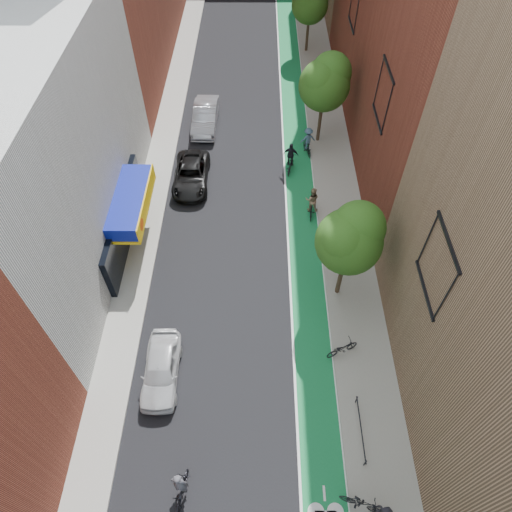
{
  "coord_description": "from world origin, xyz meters",
  "views": [
    {
      "loc": [
        1.15,
        -4.79,
        21.21
      ],
      "look_at": [
        1.03,
        11.42,
        1.5
      ],
      "focal_mm": 32.0,
      "sensor_mm": 36.0,
      "label": 1
    }
  ],
  "objects_px": {
    "cyclist_lead": "(181,488)",
    "cyclist_lane_far": "(308,142)",
    "parked_car_black": "(191,175)",
    "parked_car_white": "(161,369)",
    "cyclist_lane_mid": "(291,160)",
    "parked_car_silver": "(205,117)",
    "cyclist_lane_near": "(312,204)"
  },
  "relations": [
    {
      "from": "cyclist_lane_far",
      "to": "parked_car_black",
      "type": "bearing_deg",
      "value": 7.57
    },
    {
      "from": "cyclist_lane_mid",
      "to": "cyclist_lane_far",
      "type": "relative_size",
      "value": 1.04
    },
    {
      "from": "cyclist_lane_near",
      "to": "parked_car_white",
      "type": "bearing_deg",
      "value": 59.59
    },
    {
      "from": "parked_car_black",
      "to": "cyclist_lane_far",
      "type": "relative_size",
      "value": 2.44
    },
    {
      "from": "parked_car_white",
      "to": "parked_car_silver",
      "type": "relative_size",
      "value": 0.83
    },
    {
      "from": "parked_car_white",
      "to": "cyclist_lane_mid",
      "type": "distance_m",
      "value": 17.22
    },
    {
      "from": "parked_car_white",
      "to": "cyclist_lane_near",
      "type": "relative_size",
      "value": 1.97
    },
    {
      "from": "parked_car_silver",
      "to": "cyclist_lead",
      "type": "height_order",
      "value": "cyclist_lead"
    },
    {
      "from": "parked_car_black",
      "to": "cyclist_lead",
      "type": "xyz_separation_m",
      "value": [
        1.5,
        -19.54,
        0.03
      ]
    },
    {
      "from": "parked_car_silver",
      "to": "cyclist_lane_far",
      "type": "bearing_deg",
      "value": -22.08
    },
    {
      "from": "cyclist_lead",
      "to": "parked_car_black",
      "type": "bearing_deg",
      "value": -76.63
    },
    {
      "from": "parked_car_white",
      "to": "cyclist_lane_far",
      "type": "relative_size",
      "value": 2.06
    },
    {
      "from": "parked_car_black",
      "to": "parked_car_silver",
      "type": "relative_size",
      "value": 0.99
    },
    {
      "from": "cyclist_lane_near",
      "to": "cyclist_lane_far",
      "type": "bearing_deg",
      "value": -86.26
    },
    {
      "from": "cyclist_lead",
      "to": "cyclist_lane_far",
      "type": "distance_m",
      "value": 23.87
    },
    {
      "from": "cyclist_lane_near",
      "to": "cyclist_lead",
      "type": "bearing_deg",
      "value": 73.64
    },
    {
      "from": "cyclist_lane_mid",
      "to": "cyclist_lane_near",
      "type": "bearing_deg",
      "value": 116.45
    },
    {
      "from": "parked_car_black",
      "to": "cyclist_lane_mid",
      "type": "height_order",
      "value": "cyclist_lane_mid"
    },
    {
      "from": "parked_car_silver",
      "to": "cyclist_lead",
      "type": "xyz_separation_m",
      "value": [
        1.04,
        -26.23,
        -0.11
      ]
    },
    {
      "from": "parked_car_white",
      "to": "parked_car_black",
      "type": "relative_size",
      "value": 0.84
    },
    {
      "from": "parked_car_black",
      "to": "cyclist_lane_near",
      "type": "distance_m",
      "value": 8.56
    },
    {
      "from": "cyclist_lead",
      "to": "cyclist_lane_mid",
      "type": "xyz_separation_m",
      "value": [
        5.35,
        21.01,
        0.07
      ]
    },
    {
      "from": "parked_car_white",
      "to": "parked_car_black",
      "type": "xyz_separation_m",
      "value": [
        0.06,
        14.3,
        -0.02
      ]
    },
    {
      "from": "cyclist_lane_far",
      "to": "cyclist_lead",
      "type": "bearing_deg",
      "value": 58.83
    },
    {
      "from": "cyclist_lane_far",
      "to": "cyclist_lane_near",
      "type": "bearing_deg",
      "value": 73.65
    },
    {
      "from": "cyclist_lead",
      "to": "cyclist_lane_far",
      "type": "relative_size",
      "value": 1.05
    },
    {
      "from": "cyclist_lead",
      "to": "cyclist_lane_mid",
      "type": "bearing_deg",
      "value": -95.31
    },
    {
      "from": "cyclist_lead",
      "to": "cyclist_lane_near",
      "type": "bearing_deg",
      "value": -102.51
    },
    {
      "from": "cyclist_lane_near",
      "to": "cyclist_lane_far",
      "type": "xyz_separation_m",
      "value": [
        0.15,
        6.39,
        -0.0
      ]
    },
    {
      "from": "cyclist_lane_near",
      "to": "cyclist_lane_far",
      "type": "distance_m",
      "value": 6.39
    },
    {
      "from": "parked_car_silver",
      "to": "cyclist_lane_near",
      "type": "relative_size",
      "value": 2.37
    },
    {
      "from": "parked_car_white",
      "to": "parked_car_black",
      "type": "height_order",
      "value": "parked_car_white"
    }
  ]
}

